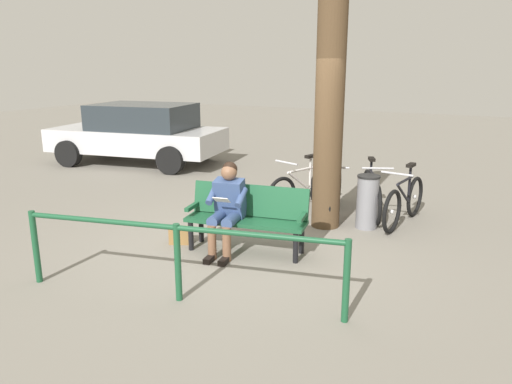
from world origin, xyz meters
TOP-DOWN VIEW (x-y plane):
  - ground_plane at (0.00, 0.00)m, footprint 40.00×40.00m
  - bench at (-0.16, 0.03)m, footprint 1.66×0.73m
  - person_reading at (0.03, 0.23)m, footprint 0.53×0.81m
  - handbag at (0.77, 0.26)m, footprint 0.33×0.25m
  - tree_trunk at (-0.77, -1.39)m, footprint 0.43×0.43m
  - litter_bin at (-1.36, -1.58)m, footprint 0.34×0.34m
  - bicycle_orange at (-1.83, -2.01)m, footprint 0.48×1.67m
  - bicycle_green at (-1.26, -2.23)m, footprint 0.74×1.57m
  - bicycle_black at (-0.71, -2.03)m, footprint 0.53×1.66m
  - bicycle_purple at (-0.14, -2.01)m, footprint 0.70×1.59m
  - railing_fence at (-0.20, 1.65)m, footprint 3.47×0.79m
  - parked_car at (4.96, -3.95)m, footprint 4.43×2.53m

SIDE VIEW (x-z plane):
  - ground_plane at x=0.00m, z-range 0.00..0.00m
  - handbag at x=0.77m, z-range 0.00..0.24m
  - bicycle_orange at x=-1.83m, z-range -0.11..0.83m
  - bicycle_green at x=-1.26m, z-range -0.11..0.83m
  - bicycle_black at x=-0.71m, z-range -0.11..0.83m
  - bicycle_purple at x=-0.14m, z-range -0.11..0.83m
  - litter_bin at x=-1.36m, z-range 0.00..0.82m
  - bench at x=-0.16m, z-range 0.07..0.94m
  - railing_fence at x=-0.20m, z-range 0.18..1.03m
  - person_reading at x=0.03m, z-range 0.06..1.27m
  - parked_car at x=4.96m, z-range 0.04..1.51m
  - tree_trunk at x=-0.77m, z-range 0.00..3.33m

